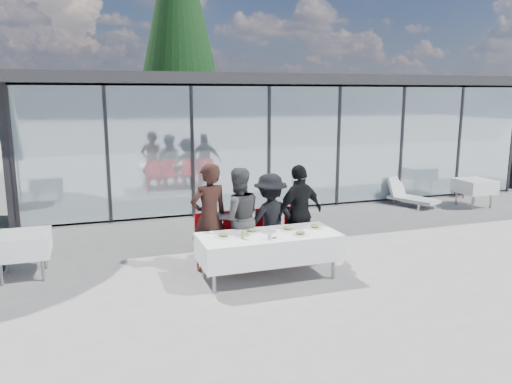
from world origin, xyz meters
TOP-DOWN VIEW (x-y plane):
  - ground at (0.00, 0.00)m, footprint 90.00×90.00m
  - pavilion at (2.00, 8.16)m, footprint 14.80×8.80m
  - treeline at (-2.00, 28.00)m, footprint 62.50×2.00m
  - dining_table at (-0.60, -0.39)m, footprint 2.26×0.96m
  - diner_a at (-1.41, 0.30)m, footprint 0.82×0.82m
  - diner_chair_a at (-1.41, 0.36)m, footprint 0.44×0.44m
  - diner_b at (-0.91, 0.30)m, footprint 0.88×0.88m
  - diner_chair_b at (-0.91, 0.36)m, footprint 0.44×0.44m
  - diner_c at (-0.32, 0.30)m, footprint 1.18×1.18m
  - diner_chair_c at (-0.32, 0.36)m, footprint 0.44×0.44m
  - diner_d at (0.24, 0.30)m, footprint 1.30×1.30m
  - diner_chair_d at (0.24, 0.36)m, footprint 0.44×0.44m
  - plate_a at (-1.33, -0.31)m, footprint 0.28×0.28m
  - plate_b at (-0.82, -0.20)m, footprint 0.28×0.28m
  - plate_c at (-0.21, -0.28)m, footprint 0.28×0.28m
  - plate_d at (0.26, -0.31)m, footprint 0.28×0.28m
  - plate_extra at (-0.14, -0.61)m, footprint 0.28×0.28m
  - juice_bottle at (-1.07, -0.52)m, footprint 0.06×0.06m
  - drinking_glasses at (-0.69, -0.70)m, footprint 0.07×0.07m
  - folded_eyeglasses at (-0.63, -0.64)m, footprint 0.14×0.03m
  - spare_table_left at (-4.39, 0.96)m, footprint 0.86×0.86m
  - spare_table_right at (6.42, 2.79)m, footprint 0.86×0.86m
  - spare_chair_a at (7.09, 4.02)m, footprint 0.57×0.57m
  - spare_chair_b at (4.48, 4.31)m, footprint 0.58×0.58m
  - lounger at (4.91, 3.55)m, footprint 1.08×1.46m
  - conifer_tree at (0.50, 13.00)m, footprint 4.00×4.00m

SIDE VIEW (x-z plane):
  - ground at x=0.00m, z-range 0.00..0.00m
  - lounger at x=4.91m, z-range -0.10..0.62m
  - diner_chair_a at x=-1.41m, z-range 0.05..1.03m
  - diner_chair_b at x=-0.91m, z-range 0.05..1.03m
  - diner_chair_c at x=-0.32m, z-range 0.05..1.03m
  - diner_chair_d at x=0.24m, z-range 0.05..1.03m
  - spare_chair_a at x=7.09m, z-range 0.05..1.03m
  - spare_chair_b at x=4.48m, z-range 0.05..1.03m
  - dining_table at x=-0.60m, z-range 0.16..0.91m
  - spare_table_left at x=-4.39m, z-range 0.18..0.92m
  - spare_table_right at x=6.42m, z-range 0.18..0.92m
  - folded_eyeglasses at x=-0.63m, z-range 0.75..0.76m
  - plate_a at x=-1.33m, z-range 0.74..0.81m
  - plate_b at x=-0.82m, z-range 0.74..0.81m
  - plate_c at x=-0.21m, z-range 0.74..0.81m
  - plate_d at x=0.26m, z-range 0.74..0.81m
  - plate_extra at x=-0.14m, z-range 0.74..0.81m
  - drinking_glasses at x=-0.69m, z-range 0.75..0.85m
  - diner_c at x=-0.32m, z-range 0.00..1.62m
  - juice_bottle at x=-1.07m, z-range 0.75..0.89m
  - diner_d at x=0.24m, z-range 0.00..1.75m
  - diner_b at x=-0.91m, z-range 0.00..1.75m
  - diner_a at x=-1.41m, z-range 0.00..1.85m
  - pavilion at x=2.00m, z-range 0.43..3.87m
  - treeline at x=-2.00m, z-range 0.00..4.40m
  - conifer_tree at x=0.50m, z-range 0.74..11.24m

